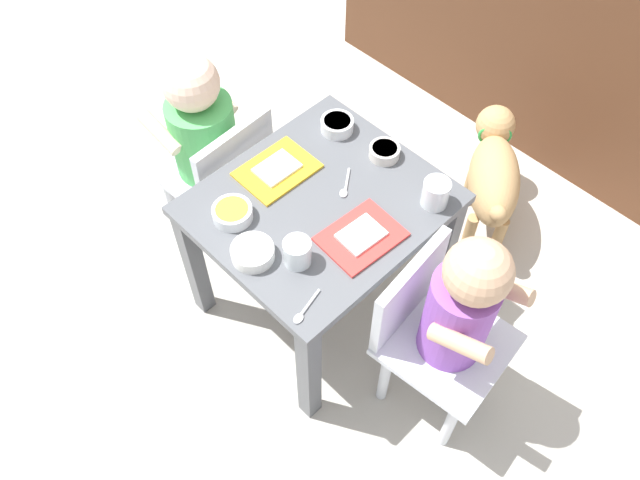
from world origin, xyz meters
name	(u,v)px	position (x,y,z in m)	size (l,w,h in m)	color
ground_plane	(320,298)	(0.00, 0.00, 0.00)	(7.00, 7.00, 0.00)	#B2ADA3
kitchen_cabinet_back	(573,9)	(0.00, 1.12, 0.47)	(1.63, 0.35, 0.93)	#56331E
dining_table	(320,222)	(0.00, 0.00, 0.38)	(0.51, 0.58, 0.46)	#515459
seated_child_left	(205,134)	(-0.42, -0.03, 0.42)	(0.30, 0.30, 0.67)	silver
seated_child_right	(455,312)	(0.42, 0.01, 0.43)	(0.31, 0.31, 0.68)	silver
dog	(493,172)	(0.14, 0.60, 0.22)	(0.34, 0.39, 0.32)	tan
food_tray_left	(277,170)	(-0.15, -0.01, 0.47)	(0.15, 0.19, 0.02)	gold
food_tray_right	(361,236)	(0.15, -0.01, 0.47)	(0.15, 0.20, 0.02)	red
water_cup_left	(435,194)	(0.20, 0.20, 0.49)	(0.07, 0.07, 0.07)	white
water_cup_right	(297,253)	(0.09, -0.16, 0.49)	(0.06, 0.06, 0.07)	white
cereal_bowl_left_side	(384,151)	(0.01, 0.22, 0.48)	(0.08, 0.08, 0.03)	silver
veggie_bowl_near	(232,213)	(-0.11, -0.18, 0.48)	(0.10, 0.10, 0.03)	white
cereal_bowl_right_side	(253,252)	(0.01, -0.23, 0.48)	(0.10, 0.10, 0.03)	white
veggie_bowl_far	(337,125)	(-0.14, 0.21, 0.48)	(0.09, 0.09, 0.03)	white
spoon_by_left_tray	(305,310)	(0.20, -0.24, 0.47)	(0.04, 0.10, 0.01)	silver
spoon_by_right_tray	(345,186)	(0.01, 0.08, 0.47)	(0.07, 0.09, 0.01)	silver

